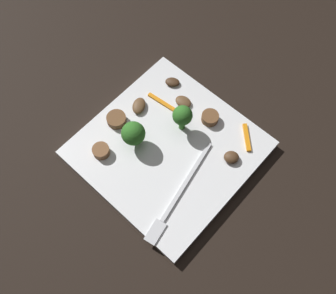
% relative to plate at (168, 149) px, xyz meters
% --- Properties ---
extents(ground_plane, '(1.40, 1.40, 0.00)m').
position_rel_plate_xyz_m(ground_plane, '(0.00, 0.00, -0.01)').
color(ground_plane, black).
extents(plate, '(0.25, 0.25, 0.02)m').
position_rel_plate_xyz_m(plate, '(0.00, 0.00, 0.00)').
color(plate, white).
rests_on(plate, ground_plane).
extents(fork, '(0.18, 0.05, 0.00)m').
position_rel_plate_xyz_m(fork, '(0.05, 0.07, 0.01)').
color(fork, silver).
rests_on(fork, plate).
extents(broccoli_floret_0, '(0.04, 0.04, 0.05)m').
position_rel_plate_xyz_m(broccoli_floret_0, '(0.03, -0.04, 0.04)').
color(broccoli_floret_0, '#347525').
rests_on(broccoli_floret_0, plate).
extents(broccoli_floret_1, '(0.03, 0.03, 0.05)m').
position_rel_plate_xyz_m(broccoli_floret_1, '(-0.04, -0.01, 0.04)').
color(broccoli_floret_1, '#347525').
rests_on(broccoli_floret_1, plate).
extents(sausage_slice_0, '(0.03, 0.03, 0.01)m').
position_rel_plate_xyz_m(sausage_slice_0, '(-0.08, 0.02, 0.01)').
color(sausage_slice_0, brown).
rests_on(sausage_slice_0, plate).
extents(sausage_slice_1, '(0.04, 0.04, 0.01)m').
position_rel_plate_xyz_m(sausage_slice_1, '(0.02, -0.09, 0.01)').
color(sausage_slice_1, brown).
rests_on(sausage_slice_1, plate).
extents(sausage_slice_2, '(0.04, 0.04, 0.01)m').
position_rel_plate_xyz_m(sausage_slice_2, '(0.08, -0.07, 0.01)').
color(sausage_slice_2, brown).
rests_on(sausage_slice_2, plate).
extents(mushroom_0, '(0.03, 0.03, 0.01)m').
position_rel_plate_xyz_m(mushroom_0, '(-0.09, -0.08, 0.01)').
color(mushroom_0, '#422B19').
rests_on(mushroom_0, plate).
extents(mushroom_1, '(0.02, 0.03, 0.01)m').
position_rel_plate_xyz_m(mushroom_1, '(-0.08, -0.04, 0.01)').
color(mushroom_1, brown).
rests_on(mushroom_1, plate).
extents(mushroom_2, '(0.03, 0.03, 0.01)m').
position_rel_plate_xyz_m(mushroom_2, '(-0.05, 0.09, 0.01)').
color(mushroom_2, '#4C331E').
rests_on(mushroom_2, plate).
extents(mushroom_3, '(0.04, 0.03, 0.01)m').
position_rel_plate_xyz_m(mushroom_3, '(-0.02, -0.08, 0.01)').
color(mushroom_3, brown).
rests_on(mushroom_3, plate).
extents(pepper_strip_0, '(0.04, 0.04, 0.00)m').
position_rel_plate_xyz_m(pepper_strip_0, '(-0.10, 0.08, 0.01)').
color(pepper_strip_0, orange).
rests_on(pepper_strip_0, plate).
extents(pepper_strip_1, '(0.01, 0.05, 0.00)m').
position_rel_plate_xyz_m(pepper_strip_1, '(-0.05, -0.06, 0.01)').
color(pepper_strip_1, orange).
rests_on(pepper_strip_1, plate).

